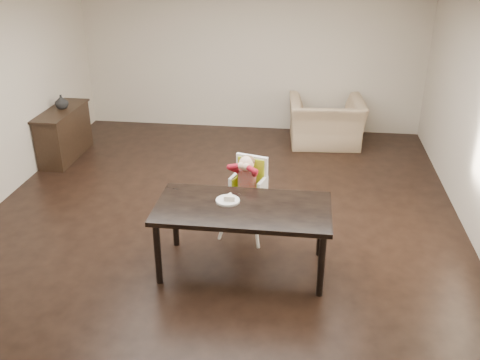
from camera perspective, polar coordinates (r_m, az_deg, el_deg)
The scene contains 8 objects.
ground at distance 6.78m, azimuth -2.07°, elevation -4.19°, with size 7.00×7.00×0.00m, color black.
room_walls at distance 6.09m, azimuth -2.35°, elevation 11.22°, with size 6.02×7.02×2.71m.
dining_table at distance 5.51m, azimuth 0.30°, elevation -3.58°, with size 1.80×0.90×0.75m.
high_chair at distance 6.16m, azimuth 0.84°, elevation 0.11°, with size 0.52×0.52×1.01m.
plate at distance 5.56m, azimuth -1.24°, elevation -2.08°, with size 0.33×0.33×0.07m.
armchair at distance 9.07m, azimuth 9.19°, elevation 6.90°, with size 1.20×0.78×1.05m, color tan.
sideboard at distance 8.91m, azimuth -18.26°, elevation 4.72°, with size 0.44×1.26×0.79m.
vase at distance 8.82m, azimuth -18.51°, elevation 7.90°, with size 0.21×0.22×0.21m, color #99999E.
Camera 1 is at (1.00, -5.82, 3.32)m, focal length 40.00 mm.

